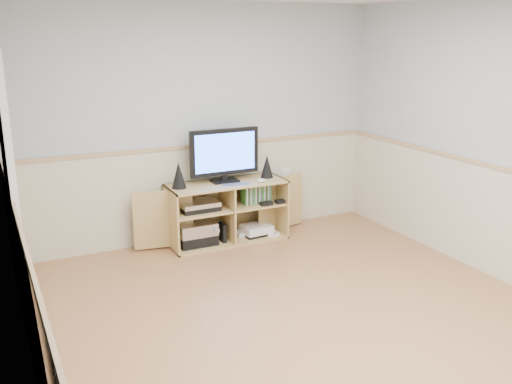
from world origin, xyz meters
The scene contains 11 objects.
room centered at (-0.06, 0.12, 1.22)m, with size 4.04×4.54×2.54m.
media_cabinet centered at (0.15, 2.04, 0.33)m, with size 1.99×0.48×0.65m.
monitor centered at (0.15, 2.03, 0.96)m, with size 0.76×0.18×0.57m.
speaker_left centered at (-0.37, 2.00, 0.79)m, with size 0.15×0.15×0.27m, color black.
speaker_right centered at (0.64, 2.00, 0.77)m, with size 0.14×0.14×0.25m, color black.
keyboard centered at (0.20, 1.84, 0.66)m, with size 0.29×0.11×0.01m, color silver.
mouse centered at (0.49, 1.84, 0.67)m, with size 0.10×0.06×0.04m, color white.
av_components centered at (-0.19, 1.98, 0.22)m, with size 0.50×0.30×0.47m.
game_consoles centered at (0.48, 1.97, 0.07)m, with size 0.45×0.30×0.11m.
game_cases centered at (0.49, 1.96, 0.48)m, with size 0.32×0.14×0.19m, color #3F8C3F.
wall_outlet centered at (1.00, 2.23, 0.60)m, with size 0.12×0.03×0.12m, color white.
Camera 1 is at (-2.14, -3.39, 2.19)m, focal length 40.00 mm.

